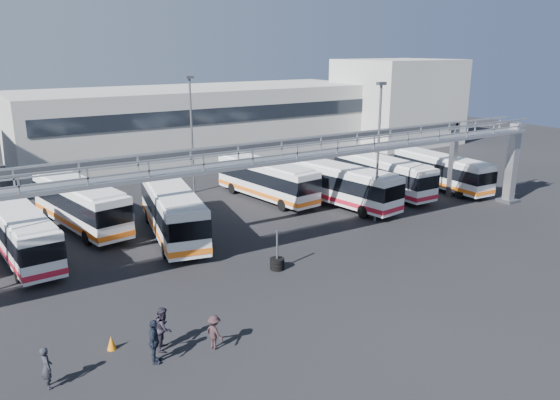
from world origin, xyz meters
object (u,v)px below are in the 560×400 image
bus_4 (172,210)px  bus_6 (266,179)px  cone_right (111,343)px  bus_3 (80,203)px  pedestrian_b (164,328)px  light_pole_back (192,129)px  light_pole_mid (378,145)px  bus_8 (383,174)px  bus_9 (441,171)px  pedestrian_d (154,342)px  pedestrian_a (47,368)px  tire_stack (277,263)px  pedestrian_c (214,332)px  bus_7 (340,184)px  bus_2 (22,233)px

bus_4 → bus_6: bearing=36.2°
bus_6 → cone_right: bearing=-144.0°
bus_3 → pedestrian_b: bearing=-102.4°
light_pole_back → pedestrian_b: bearing=-116.4°
bus_4 → light_pole_mid: bearing=-7.2°
bus_8 → bus_9: size_ratio=1.03×
bus_6 → pedestrian_b: size_ratio=5.77×
cone_right → bus_9: bearing=19.2°
cone_right → bus_8: bearing=25.5°
bus_8 → pedestrian_d: size_ratio=5.54×
bus_4 → pedestrian_d: bus_4 is taller
pedestrian_b → cone_right: bearing=90.9°
bus_8 → pedestrian_a: (-30.37, -14.58, -0.94)m
bus_4 → pedestrian_a: size_ratio=6.92×
cone_right → tire_stack: 11.29m
light_pole_back → pedestrian_d: bearing=-117.0°
light_pole_mid → light_pole_back: (-8.00, 15.00, 0.00)m
pedestrian_c → bus_6: bearing=-51.4°
bus_7 → bus_8: bearing=1.0°
light_pole_mid → bus_8: light_pole_mid is taller
bus_2 → pedestrian_c: size_ratio=6.77×
bus_8 → cone_right: (-27.57, -13.14, -1.48)m
pedestrian_b → pedestrian_d: same height
bus_2 → pedestrian_a: bearing=-99.0°
bus_2 → tire_stack: 15.52m
bus_6 → cone_right: bus_6 is taller
bus_2 → bus_9: size_ratio=1.01×
light_pole_mid → bus_2: 24.28m
bus_4 → pedestrian_b: (-5.70, -13.36, -0.97)m
pedestrian_b → pedestrian_c: pedestrian_b is taller
light_pole_back → bus_4: 12.52m
bus_4 → pedestrian_a: bearing=-116.1°
pedestrian_b → bus_4: bearing=7.7°
bus_9 → pedestrian_d: bus_9 is taller
bus_9 → tire_stack: (-22.62, -7.95, -1.31)m
bus_3 → pedestrian_d: 19.54m
bus_4 → bus_6: size_ratio=1.06×
bus_9 → bus_4: bearing=-179.2°
pedestrian_c → light_pole_back: bearing=-37.0°
bus_9 → cone_right: (-33.30, -11.60, -1.40)m
tire_stack → pedestrian_c: bearing=-139.2°
bus_6 → pedestrian_d: 25.32m
bus_4 → bus_8: bearing=13.9°
cone_right → bus_6: bearing=43.4°
bus_7 → cone_right: bearing=-159.6°
pedestrian_b → cone_right: size_ratio=3.08×
bus_2 → bus_3: size_ratio=0.91×
bus_4 → bus_3: bearing=144.2°
pedestrian_c → cone_right: pedestrian_c is taller
pedestrian_c → bus_4: bearing=-30.1°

